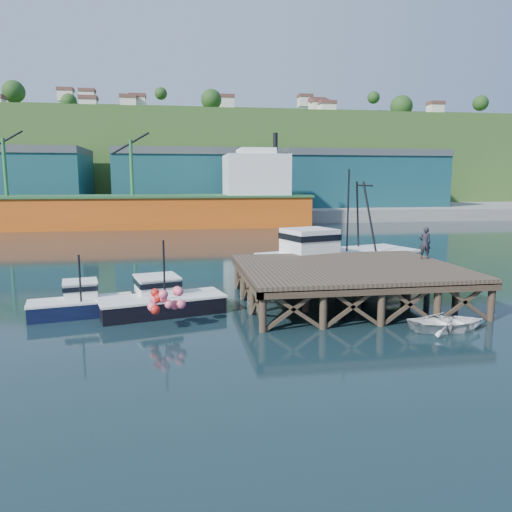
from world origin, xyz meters
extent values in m
plane|color=black|center=(0.00, 0.00, 0.00)|extent=(300.00, 300.00, 0.00)
cube|color=brown|center=(5.50, 0.00, 2.00)|extent=(12.00, 10.00, 0.25)
cube|color=#473828|center=(5.50, -4.85, 1.75)|extent=(12.00, 0.30, 0.35)
cylinder|color=#473828|center=(-0.20, -4.70, 0.80)|extent=(0.36, 0.36, 2.60)
cylinder|color=#473828|center=(11.20, -4.70, 0.80)|extent=(0.36, 0.36, 2.60)
cylinder|color=#473828|center=(-0.20, 4.70, 0.80)|extent=(0.36, 0.36, 2.60)
cylinder|color=#473828|center=(11.20, 4.70, 0.80)|extent=(0.36, 0.36, 2.60)
cube|color=gray|center=(0.00, 70.00, 1.00)|extent=(160.00, 40.00, 2.00)
cube|color=#184751|center=(0.00, 65.00, 6.50)|extent=(28.00, 16.00, 9.00)
cube|color=#184751|center=(30.00, 65.00, 6.50)|extent=(30.00, 16.00, 9.00)
cube|color=#D95714|center=(-12.00, 48.00, 2.20)|extent=(55.00, 9.50, 4.40)
cube|color=#26592D|center=(-12.00, 48.00, 4.50)|extent=(55.50, 10.00, 0.30)
cube|color=silver|center=(8.00, 48.00, 7.50)|extent=(9.00, 9.00, 6.00)
cube|color=silver|center=(8.00, 48.00, 10.80)|extent=(5.00, 7.00, 1.20)
cylinder|color=black|center=(11.00, 48.00, 12.50)|extent=(0.70, 0.70, 2.50)
cube|color=#2D511E|center=(0.00, 100.00, 11.00)|extent=(220.00, 50.00, 22.00)
cube|color=black|center=(-8.88, -0.48, 0.39)|extent=(5.30, 2.76, 0.78)
cube|color=silver|center=(-8.88, -0.48, 0.80)|extent=(5.41, 2.82, 0.10)
cube|color=silver|center=(-9.05, 0.41, 1.17)|extent=(1.93, 1.93, 0.78)
cube|color=black|center=(-9.05, 0.41, 1.35)|extent=(2.04, 2.04, 0.26)
cylinder|color=black|center=(-8.78, -0.97, 2.00)|extent=(0.10, 0.10, 2.44)
cube|color=black|center=(-4.80, -0.85, 0.43)|extent=(6.59, 3.76, 0.86)
cube|color=silver|center=(-4.80, -0.85, 0.88)|extent=(6.72, 3.83, 0.11)
cube|color=silver|center=(-5.07, 0.23, 1.29)|extent=(2.51, 2.51, 0.86)
cube|color=black|center=(-5.07, 0.23, 1.48)|extent=(2.65, 2.65, 0.29)
cylinder|color=black|center=(-4.64, -1.46, 2.39)|extent=(0.10, 0.10, 3.06)
sphere|color=#F55A75|center=(-4.97, -3.53, 1.05)|extent=(0.40, 0.40, 0.40)
sphere|color=#F55A75|center=(-4.11, -3.34, 1.24)|extent=(0.40, 0.40, 0.40)
sphere|color=red|center=(-4.50, -3.82, 1.44)|extent=(0.40, 0.40, 0.40)
cube|color=beige|center=(7.21, 6.50, 0.91)|extent=(11.78, 7.06, 1.82)
cube|color=silver|center=(7.21, 6.50, 1.87)|extent=(12.04, 7.31, 0.15)
cube|color=silver|center=(4.68, 6.50, 2.73)|extent=(3.76, 3.63, 1.82)
cube|color=black|center=(4.68, 6.50, 3.14)|extent=(3.89, 3.75, 0.41)
cylinder|color=black|center=(7.72, 6.50, 4.56)|extent=(0.12, 0.12, 6.08)
imported|color=white|center=(8.27, -5.80, 0.37)|extent=(3.59, 2.58, 0.74)
imported|color=black|center=(10.90, 1.59, 3.09)|extent=(0.80, 0.62, 1.93)
camera|label=1|loc=(-4.05, -26.37, 6.90)|focal=35.00mm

